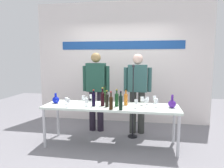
{
  "coord_description": "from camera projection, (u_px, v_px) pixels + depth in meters",
  "views": [
    {
      "loc": [
        0.64,
        -3.64,
        1.63
      ],
      "look_at": [
        0.0,
        0.15,
        1.14
      ],
      "focal_mm": 33.05,
      "sensor_mm": 36.0,
      "label": 1
    }
  ],
  "objects": [
    {
      "name": "wine_bottle_4",
      "position": [
        111.0,
        102.0,
        3.48
      ],
      "size": [
        0.07,
        0.07,
        0.31
      ],
      "color": "black",
      "rests_on": "display_table"
    },
    {
      "name": "wine_glass_left_3",
      "position": [
        67.0,
        100.0,
        3.86
      ],
      "size": [
        0.06,
        0.06,
        0.13
      ],
      "color": "white",
      "rests_on": "display_table"
    },
    {
      "name": "wine_glass_right_4",
      "position": [
        155.0,
        98.0,
        3.91
      ],
      "size": [
        0.06,
        0.06,
        0.15
      ],
      "color": "white",
      "rests_on": "display_table"
    },
    {
      "name": "presenter_left",
      "position": [
        96.0,
        87.0,
        4.53
      ],
      "size": [
        0.6,
        0.22,
        1.74
      ],
      "color": "black",
      "rests_on": "ground"
    },
    {
      "name": "decanter_blue_left",
      "position": [
        56.0,
        100.0,
        3.95
      ],
      "size": [
        0.13,
        0.13,
        0.2
      ],
      "color": "#0C1BB8",
      "rests_on": "display_table"
    },
    {
      "name": "wine_bottle_7",
      "position": [
        107.0,
        100.0,
        3.65
      ],
      "size": [
        0.06,
        0.06,
        0.3
      ],
      "color": "black",
      "rests_on": "display_table"
    },
    {
      "name": "wine_glass_right_1",
      "position": [
        156.0,
        101.0,
        3.64
      ],
      "size": [
        0.07,
        0.07,
        0.15
      ],
      "color": "white",
      "rests_on": "display_table"
    },
    {
      "name": "wine_glass_right_0",
      "position": [
        136.0,
        102.0,
        3.56
      ],
      "size": [
        0.06,
        0.06,
        0.15
      ],
      "color": "white",
      "rests_on": "display_table"
    },
    {
      "name": "wine_glass_left_2",
      "position": [
        91.0,
        97.0,
        4.12
      ],
      "size": [
        0.07,
        0.07,
        0.14
      ],
      "color": "white",
      "rests_on": "display_table"
    },
    {
      "name": "display_table",
      "position": [
        111.0,
        108.0,
        3.78
      ],
      "size": [
        2.46,
        0.69,
        0.76
      ],
      "color": "white",
      "rests_on": "ground"
    },
    {
      "name": "wine_bottle_0",
      "position": [
        117.0,
        99.0,
        3.7
      ],
      "size": [
        0.07,
        0.07,
        0.31
      ],
      "color": "#13391A",
      "rests_on": "display_table"
    },
    {
      "name": "wine_glass_right_3",
      "position": [
        142.0,
        99.0,
        3.79
      ],
      "size": [
        0.07,
        0.07,
        0.16
      ],
      "color": "white",
      "rests_on": "display_table"
    },
    {
      "name": "wine_glass_left_5",
      "position": [
        68.0,
        101.0,
        3.65
      ],
      "size": [
        0.06,
        0.06,
        0.15
      ],
      "color": "white",
      "rests_on": "display_table"
    },
    {
      "name": "microphone_stand",
      "position": [
        133.0,
        113.0,
        4.21
      ],
      "size": [
        0.2,
        0.2,
        1.5
      ],
      "color": "black",
      "rests_on": "ground"
    },
    {
      "name": "wine_glass_left_4",
      "position": [
        87.0,
        101.0,
        3.7
      ],
      "size": [
        0.06,
        0.06,
        0.14
      ],
      "color": "white",
      "rests_on": "display_table"
    },
    {
      "name": "wine_glass_right_2",
      "position": [
        146.0,
        101.0,
        3.6
      ],
      "size": [
        0.06,
        0.06,
        0.15
      ],
      "color": "white",
      "rests_on": "display_table"
    },
    {
      "name": "wine_bottle_2",
      "position": [
        103.0,
        98.0,
        3.73
      ],
      "size": [
        0.07,
        0.07,
        0.34
      ],
      "color": "black",
      "rests_on": "display_table"
    },
    {
      "name": "wine_glass_left_1",
      "position": [
        83.0,
        98.0,
        3.96
      ],
      "size": [
        0.06,
        0.06,
        0.15
      ],
      "color": "white",
      "rests_on": "display_table"
    },
    {
      "name": "wine_bottle_1",
      "position": [
        105.0,
        95.0,
        4.05
      ],
      "size": [
        0.07,
        0.07,
        0.32
      ],
      "color": "#1A3915",
      "rests_on": "display_table"
    },
    {
      "name": "wine_glass_right_5",
      "position": [
        147.0,
        99.0,
        3.85
      ],
      "size": [
        0.06,
        0.06,
        0.14
      ],
      "color": "white",
      "rests_on": "display_table"
    },
    {
      "name": "wine_bottle_3",
      "position": [
        126.0,
        99.0,
        3.79
      ],
      "size": [
        0.07,
        0.07,
        0.3
      ],
      "color": "#CB671C",
      "rests_on": "display_table"
    },
    {
      "name": "wine_bottle_6",
      "position": [
        121.0,
        102.0,
        3.44
      ],
      "size": [
        0.06,
        0.06,
        0.32
      ],
      "color": "black",
      "rests_on": "display_table"
    },
    {
      "name": "wine_glass_left_0",
      "position": [
        86.0,
        99.0,
        3.82
      ],
      "size": [
        0.06,
        0.06,
        0.14
      ],
      "color": "white",
      "rests_on": "display_table"
    },
    {
      "name": "presenter_right",
      "position": [
        137.0,
        88.0,
        4.38
      ],
      "size": [
        0.59,
        0.22,
        1.71
      ],
      "color": "#323431",
      "rests_on": "ground"
    },
    {
      "name": "back_wall",
      "position": [
        121.0,
        63.0,
        5.2
      ],
      "size": [
        4.35,
        0.11,
        3.0
      ],
      "color": "white",
      "rests_on": "ground"
    },
    {
      "name": "decanter_blue_right",
      "position": [
        172.0,
        104.0,
        3.6
      ],
      "size": [
        0.14,
        0.14,
        0.23
      ],
      "color": "#4C1F90",
      "rests_on": "display_table"
    },
    {
      "name": "ground_plane",
      "position": [
        111.0,
        145.0,
        3.87
      ],
      "size": [
        10.0,
        10.0,
        0.0
      ],
      "primitive_type": "plane",
      "color": "gray"
    },
    {
      "name": "wine_bottle_5",
      "position": [
        94.0,
        99.0,
        3.71
      ],
      "size": [
        0.06,
        0.06,
        0.3
      ],
      "color": "black",
      "rests_on": "display_table"
    }
  ]
}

